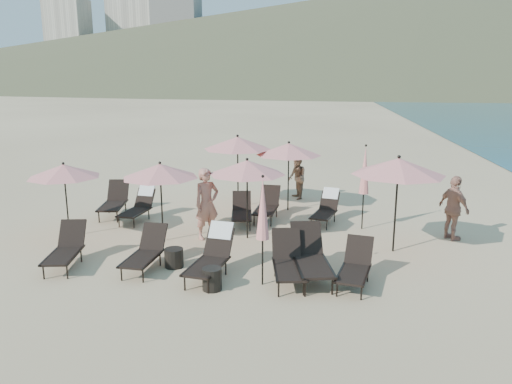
# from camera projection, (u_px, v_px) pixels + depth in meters

# --- Properties ---
(ground) EXTENTS (800.00, 800.00, 0.00)m
(ground) POSITION_uv_depth(u_px,v_px,m) (257.00, 278.00, 10.85)
(ground) COLOR #D6BA8C
(ground) RESTS_ON ground
(volcanic_headland) EXTENTS (690.00, 690.00, 55.00)m
(volcanic_headland) POSITION_uv_depth(u_px,v_px,m) (442.00, 35.00, 288.60)
(volcanic_headland) COLOR brown
(volcanic_headland) RESTS_ON ground
(hotel_skyline) EXTENTS (109.00, 82.00, 55.00)m
(hotel_skyline) POSITION_uv_depth(u_px,v_px,m) (149.00, 38.00, 278.37)
(hotel_skyline) COLOR beige
(hotel_skyline) RESTS_ON ground
(lounger_0) EXTENTS (0.86, 1.69, 0.93)m
(lounger_0) POSITION_uv_depth(u_px,v_px,m) (66.00, 248.00, 11.45)
(lounger_0) COLOR black
(lounger_0) RESTS_ON ground
(lounger_1) EXTENTS (0.71, 1.61, 0.90)m
(lounger_1) POSITION_uv_depth(u_px,v_px,m) (145.00, 251.00, 11.28)
(lounger_1) COLOR black
(lounger_1) RESTS_ON ground
(lounger_2) EXTENTS (0.90, 1.78, 1.06)m
(lounger_2) POSITION_uv_depth(u_px,v_px,m) (212.00, 254.00, 10.87)
(lounger_2) COLOR black
(lounger_2) RESTS_ON ground
(lounger_3) EXTENTS (0.89, 1.76, 0.97)m
(lounger_3) POSITION_uv_depth(u_px,v_px,m) (288.00, 261.00, 10.62)
(lounger_3) COLOR black
(lounger_3) RESTS_ON ground
(lounger_4) EXTENTS (1.04, 1.94, 1.06)m
(lounger_4) POSITION_uv_depth(u_px,v_px,m) (311.00, 256.00, 10.76)
(lounger_4) COLOR black
(lounger_4) RESTS_ON ground
(lounger_5) EXTENTS (0.91, 1.63, 0.88)m
(lounger_5) POSITION_uv_depth(u_px,v_px,m) (355.00, 266.00, 10.45)
(lounger_5) COLOR black
(lounger_5) RESTS_ON ground
(lounger_6) EXTENTS (0.90, 1.81, 1.00)m
(lounger_6) POSITION_uv_depth(u_px,v_px,m) (114.00, 201.00, 15.63)
(lounger_6) COLOR black
(lounger_6) RESTS_ON ground
(lounger_7) EXTENTS (0.78, 1.63, 0.98)m
(lounger_7) POSITION_uv_depth(u_px,v_px,m) (139.00, 205.00, 15.10)
(lounger_7) COLOR black
(lounger_7) RESTS_ON ground
(lounger_8) EXTENTS (0.78, 1.56, 0.86)m
(lounger_8) POSITION_uv_depth(u_px,v_px,m) (242.00, 211.00, 14.72)
(lounger_8) COLOR black
(lounger_8) RESTS_ON ground
(lounger_9) EXTENTS (0.74, 1.65, 0.92)m
(lounger_9) POSITION_uv_depth(u_px,v_px,m) (267.00, 205.00, 15.23)
(lounger_9) COLOR black
(lounger_9) RESTS_ON ground
(lounger_10) EXTENTS (0.93, 1.60, 0.94)m
(lounger_10) POSITION_uv_depth(u_px,v_px,m) (326.00, 208.00, 14.87)
(lounger_10) COLOR black
(lounger_10) RESTS_ON ground
(umbrella_open_0) EXTENTS (1.99, 1.99, 2.15)m
(umbrella_open_0) POSITION_uv_depth(u_px,v_px,m) (160.00, 171.00, 12.88)
(umbrella_open_0) COLOR black
(umbrella_open_0) RESTS_ON ground
(umbrella_open_1) EXTENTS (2.05, 2.05, 2.20)m
(umbrella_open_1) POSITION_uv_depth(u_px,v_px,m) (247.00, 167.00, 13.08)
(umbrella_open_1) COLOR black
(umbrella_open_1) RESTS_ON ground
(umbrella_open_2) EXTENTS (2.27, 2.27, 2.44)m
(umbrella_open_2) POSITION_uv_depth(u_px,v_px,m) (398.00, 167.00, 12.03)
(umbrella_open_2) COLOR black
(umbrella_open_2) RESTS_ON ground
(umbrella_open_3) EXTENTS (2.25, 2.25, 2.42)m
(umbrella_open_3) POSITION_uv_depth(u_px,v_px,m) (238.00, 143.00, 16.29)
(umbrella_open_3) COLOR black
(umbrella_open_3) RESTS_ON ground
(umbrella_open_4) EXTENTS (2.10, 2.10, 2.26)m
(umbrella_open_4) POSITION_uv_depth(u_px,v_px,m) (289.00, 149.00, 15.87)
(umbrella_open_4) COLOR black
(umbrella_open_4) RESTS_ON ground
(umbrella_open_5) EXTENTS (1.91, 1.91, 2.06)m
(umbrella_open_5) POSITION_uv_depth(u_px,v_px,m) (64.00, 171.00, 13.27)
(umbrella_open_5) COLOR black
(umbrella_open_5) RESTS_ON ground
(umbrella_closed_0) EXTENTS (0.28, 0.28, 2.37)m
(umbrella_closed_0) POSITION_uv_depth(u_px,v_px,m) (263.00, 209.00, 10.16)
(umbrella_closed_0) COLOR black
(umbrella_closed_0) RESTS_ON ground
(umbrella_closed_1) EXTENTS (0.29, 0.29, 2.45)m
(umbrella_closed_1) POSITION_uv_depth(u_px,v_px,m) (365.00, 171.00, 13.94)
(umbrella_closed_1) COLOR black
(umbrella_closed_1) RESTS_ON ground
(side_table_0) EXTENTS (0.44, 0.44, 0.44)m
(side_table_0) POSITION_uv_depth(u_px,v_px,m) (174.00, 258.00, 11.46)
(side_table_0) COLOR black
(side_table_0) RESTS_ON ground
(side_table_1) EXTENTS (0.41, 0.41, 0.47)m
(side_table_1) POSITION_uv_depth(u_px,v_px,m) (212.00, 279.00, 10.23)
(side_table_1) COLOR black
(side_table_1) RESTS_ON ground
(beachgoer_a) EXTENTS (0.83, 0.81, 1.93)m
(beachgoer_a) POSITION_uv_depth(u_px,v_px,m) (207.00, 204.00, 13.29)
(beachgoer_a) COLOR #AF705F
(beachgoer_a) RESTS_ON ground
(beachgoer_b) EXTENTS (0.80, 0.90, 1.54)m
(beachgoer_b) POSITION_uv_depth(u_px,v_px,m) (297.00, 178.00, 17.63)
(beachgoer_b) COLOR #91674B
(beachgoer_b) RESTS_ON ground
(beachgoer_c) EXTENTS (0.87, 1.10, 1.74)m
(beachgoer_c) POSITION_uv_depth(u_px,v_px,m) (454.00, 208.00, 13.20)
(beachgoer_c) COLOR #AD7662
(beachgoer_c) RESTS_ON ground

